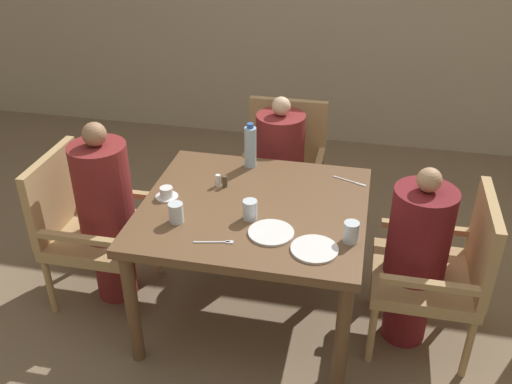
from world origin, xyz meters
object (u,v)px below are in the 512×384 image
Objects in this scene: chair_right_side at (443,267)px; diner_in_right_chair at (416,256)px; chair_far_side at (283,165)px; glass_tall_far at (351,232)px; glass_tall_near at (176,213)px; water_bottle at (250,147)px; glass_tall_mid at (250,210)px; diner_in_left_chair at (107,212)px; diner_in_far_chair at (280,169)px; plate_main_left at (271,233)px; chair_left_side at (86,222)px; plate_main_right at (314,249)px; teacup_with_saucer at (167,193)px.

diner_in_right_chair is at bearing 180.00° from chair_right_side.
chair_far_side reaches higher than glass_tall_far.
chair_far_side is 0.86× the size of diner_in_right_chair.
glass_tall_near is 1.00× the size of glass_tall_far.
water_bottle reaches higher than glass_tall_mid.
diner_in_left_chair is 1.09× the size of diner_in_far_chair.
chair_left_side is at bearing 168.14° from plate_main_left.
diner_in_far_chair is 9.95× the size of glass_tall_mid.
plate_main_right is at bearing -152.75° from chair_right_side.
chair_far_side is 7.41× the size of teacup_with_saucer.
glass_tall_mid reaches higher than plate_main_right.
diner_in_far_chair is at bearing 60.06° from teacup_with_saucer.
chair_right_side is (2.03, 0.00, 0.00)m from chair_left_side.
glass_tall_near is 1.00× the size of glass_tall_mid.
diner_in_left_chair reaches higher than chair_right_side.
diner_in_right_chair is 10.10× the size of glass_tall_mid.
chair_right_side reaches higher than plate_main_right.
diner_in_right_chair reaches higher than teacup_with_saucer.
chair_left_side is at bearing -136.54° from chair_far_side.
plate_main_left is at bearing -11.86° from chair_left_side.
chair_far_side is 4.02× the size of plate_main_right.
diner_in_right_chair is at bearing 33.59° from plate_main_right.
diner_in_far_chair is at bearing 43.19° from diner_in_left_chair.
diner_in_left_chair is 5.03× the size of plate_main_left.
water_bottle is (-0.99, 0.43, 0.33)m from diner_in_right_chair.
chair_far_side is at bearing 113.93° from glass_tall_far.
chair_far_side is 1.00× the size of chair_right_side.
plate_main_left is at bearing 157.93° from plate_main_right.
glass_tall_mid is (0.01, -1.09, 0.31)m from chair_far_side.
chair_far_side reaches higher than glass_tall_mid.
water_bottle is (-0.12, -0.53, 0.38)m from chair_far_side.
chair_far_side and chair_right_side have the same top height.
diner_in_far_chair is 1.14m from glass_tall_near.
glass_tall_mid is at bearing 150.51° from plate_main_right.
glass_tall_far is at bearing -10.08° from glass_tall_mid.
chair_far_side is 1.40m from chair_right_side.
chair_left_side is 1.89m from diner_in_right_chair.
diner_in_left_chair reaches higher than teacup_with_saucer.
chair_far_side is 0.87× the size of diner_in_far_chair.
plate_main_right is 2.16× the size of glass_tall_mid.
chair_left_side is at bearing 180.00° from diner_in_left_chair.
chair_far_side is 4.02× the size of plate_main_left.
chair_far_side is at bearing 63.87° from teacup_with_saucer.
glass_tall_mid is at bearing -171.27° from diner_in_right_chair.
water_bottle reaches higher than glass_tall_far.
water_bottle reaches higher than plate_main_left.
glass_tall_mid is (-0.36, 0.20, 0.05)m from plate_main_right.
glass_tall_mid is at bearing -89.47° from diner_in_far_chair.
diner_in_left_chair reaches higher than glass_tall_near.
water_bottle is (-0.12, -0.38, 0.34)m from diner_in_far_chair.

